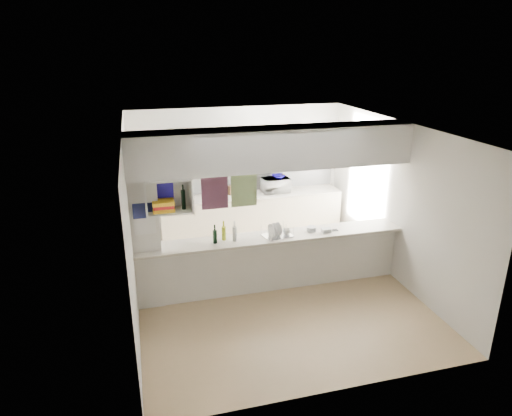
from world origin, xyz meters
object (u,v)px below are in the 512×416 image
object	(u,v)px
wine_bottles	(225,234)
dish_rack	(277,231)
microwave	(276,185)
bowl	(278,176)

from	to	relation	value
wine_bottles	dish_rack	bearing A→B (deg)	-1.18
dish_rack	wine_bottles	world-z (taller)	wine_bottles
microwave	dish_rack	distance (m)	2.23
dish_rack	wine_bottles	distance (m)	0.82
bowl	wine_bottles	xyz separation A→B (m)	(-1.50, -2.11, -0.21)
microwave	wine_bottles	world-z (taller)	wine_bottles
bowl	dish_rack	world-z (taller)	bowl
microwave	bowl	size ratio (longest dim) A/B	2.11
microwave	dish_rack	world-z (taller)	microwave
microwave	bowl	xyz separation A→B (m)	(0.05, -0.01, 0.18)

